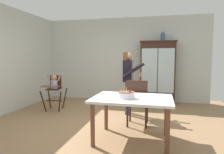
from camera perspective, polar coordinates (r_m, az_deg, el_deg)
ground_plane at (r=4.18m, az=-2.51°, el=-13.99°), size 6.24×6.24×0.00m
wall_back at (r=6.51m, az=3.55°, el=5.09°), size 5.32×0.06×2.70m
china_cabinet at (r=6.18m, az=13.08°, el=1.33°), size 1.08×0.48×1.91m
ceramic_vase at (r=6.21m, az=14.51°, el=11.19°), size 0.13×0.13×0.27m
high_chair_with_toddler at (r=5.48m, az=-16.47°, el=-2.49°), size 0.66×0.76×0.95m
adult_person at (r=4.86m, az=4.76°, el=0.46°), size 0.51×0.49×1.53m
dining_table at (r=3.33m, az=5.89°, el=-7.59°), size 1.33×0.99×0.74m
birthday_cake at (r=3.23m, az=4.16°, el=-5.21°), size 0.28×0.28×0.19m
dining_chair_far_side at (r=4.03m, az=7.33°, el=-6.57°), size 0.45×0.45×0.96m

